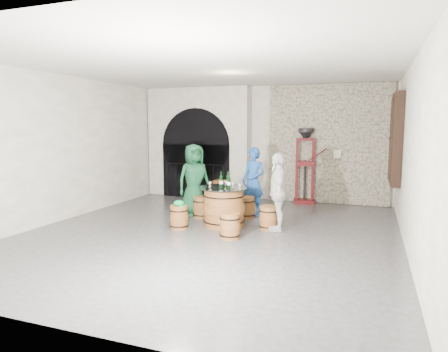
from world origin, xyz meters
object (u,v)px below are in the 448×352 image
(person_white, at_px, (278,192))
(wine_bottle_center, at_px, (229,182))
(barrel_stool_far, at_px, (247,207))
(barrel_stool_right, at_px, (268,218))
(barrel_stool_near_right, at_px, (230,226))
(side_barrel, at_px, (221,193))
(person_green, at_px, (194,180))
(corking_press, at_px, (305,160))
(barrel_stool_left, at_px, (202,207))
(person_blue, at_px, (253,181))
(wine_bottle_right, at_px, (228,181))
(barrel_table, at_px, (224,207))
(barrel_stool_near_left, at_px, (179,217))
(wine_bottle_left, at_px, (221,181))

(person_white, height_order, wine_bottle_center, person_white)
(barrel_stool_far, bearing_deg, barrel_stool_right, -50.10)
(barrel_stool_near_right, relative_size, side_barrel, 0.75)
(person_green, xyz_separation_m, side_barrel, (0.16, 1.36, -0.51))
(barrel_stool_far, relative_size, corking_press, 0.24)
(person_white, bearing_deg, barrel_stool_left, -119.19)
(barrel_stool_right, bearing_deg, wine_bottle_center, -169.38)
(barrel_stool_far, relative_size, person_blue, 0.30)
(barrel_stool_far, bearing_deg, person_green, -173.00)
(wine_bottle_right, bearing_deg, person_white, -0.25)
(person_blue, bearing_deg, wine_bottle_center, -79.11)
(barrel_table, height_order, barrel_stool_left, barrel_table)
(barrel_stool_near_left, height_order, person_green, person_green)
(corking_press, bearing_deg, wine_bottle_right, -121.72)
(wine_bottle_center, relative_size, side_barrel, 0.50)
(barrel_stool_far, distance_m, barrel_stool_near_right, 1.77)
(barrel_stool_right, bearing_deg, person_white, 3.22)
(person_white, bearing_deg, wine_bottle_right, -104.53)
(wine_bottle_right, relative_size, corking_press, 0.16)
(barrel_table, bearing_deg, corking_press, 69.07)
(barrel_table, bearing_deg, barrel_stool_right, 3.22)
(barrel_stool_near_left, xyz_separation_m, side_barrel, (-0.08, 2.65, 0.08))
(barrel_table, height_order, barrel_stool_right, barrel_table)
(wine_bottle_right, bearing_deg, barrel_stool_near_left, -144.77)
(barrel_table, height_order, barrel_stool_far, barrel_table)
(wine_bottle_center, bearing_deg, side_barrel, 114.44)
(corking_press, bearing_deg, barrel_stool_near_right, -112.16)
(corking_press, bearing_deg, barrel_stool_right, -105.88)
(barrel_stool_right, distance_m, wine_bottle_right, 1.14)
(person_blue, xyz_separation_m, wine_bottle_right, (-0.23, -1.14, 0.15))
(wine_bottle_left, relative_size, wine_bottle_center, 1.00)
(person_white, distance_m, wine_bottle_right, 1.08)
(barrel_stool_left, relative_size, person_blue, 0.30)
(wine_bottle_left, relative_size, wine_bottle_right, 1.00)
(wine_bottle_right, bearing_deg, barrel_stool_far, 79.30)
(barrel_stool_right, bearing_deg, wine_bottle_right, 179.05)
(barrel_table, distance_m, wine_bottle_center, 0.57)
(wine_bottle_left, bearing_deg, person_white, 3.23)
(person_green, distance_m, wine_bottle_center, 1.46)
(barrel_table, relative_size, side_barrel, 1.65)
(barrel_stool_left, bearing_deg, corking_press, 52.53)
(person_blue, xyz_separation_m, wine_bottle_left, (-0.35, -1.21, 0.15))
(person_white, height_order, side_barrel, person_white)
(barrel_table, distance_m, wine_bottle_right, 0.55)
(person_green, xyz_separation_m, person_blue, (1.31, 0.44, -0.04))
(barrel_table, distance_m, barrel_stool_left, 0.96)
(person_green, relative_size, side_barrel, 2.58)
(person_blue, bearing_deg, wine_bottle_left, -88.87)
(barrel_stool_near_right, bearing_deg, person_blue, 94.02)
(wine_bottle_center, relative_size, corking_press, 0.16)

